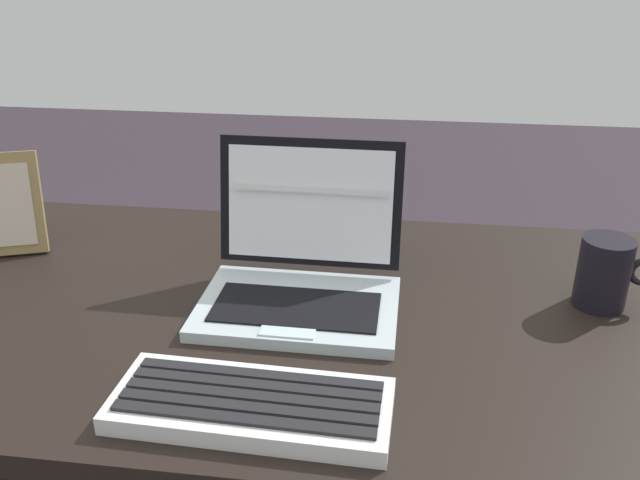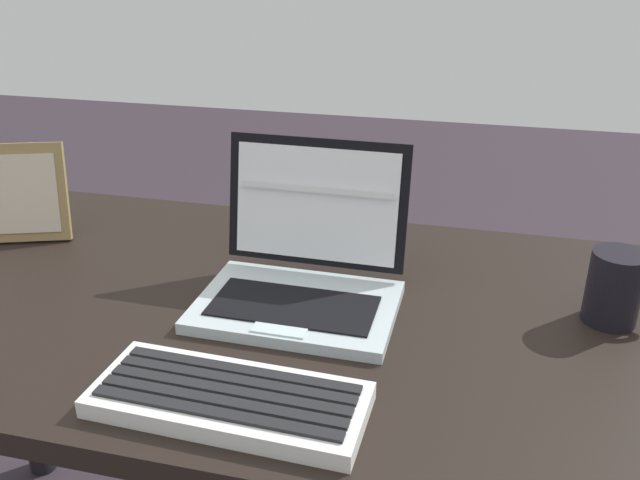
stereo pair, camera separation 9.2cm
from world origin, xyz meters
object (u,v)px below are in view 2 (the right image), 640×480
(laptop_front, at_px, (303,273))
(photo_frame, at_px, (25,193))
(external_keyboard, at_px, (229,399))
(coffee_mug, at_px, (616,288))

(laptop_front, distance_m, photo_frame, 0.53)
(laptop_front, bearing_deg, external_keyboard, -93.65)
(external_keyboard, distance_m, coffee_mug, 0.54)
(photo_frame, relative_size, coffee_mug, 1.53)
(photo_frame, bearing_deg, laptop_front, -10.63)
(laptop_front, distance_m, coffee_mug, 0.43)
(coffee_mug, bearing_deg, external_keyboard, -145.60)
(photo_frame, distance_m, coffee_mug, 0.95)
(photo_frame, bearing_deg, coffee_mug, -3.04)
(laptop_front, relative_size, coffee_mug, 2.55)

